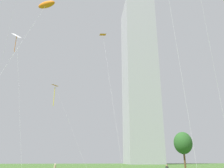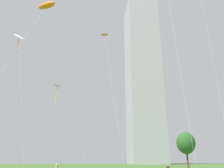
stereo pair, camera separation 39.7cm
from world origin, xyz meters
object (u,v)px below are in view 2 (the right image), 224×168
Objects in this scene: kite_flying_7 at (105,36)px; park_tree_0 at (186,143)px; kite_flying_0 at (47,5)px; kite_flying_6 at (57,89)px; distant_highrise_0 at (143,77)px; kite_flying_1 at (19,38)px.

kite_flying_7 is 29.04m from park_tree_0.
kite_flying_0 is 1.15× the size of kite_flying_6.
distant_highrise_0 reaches higher than kite_flying_6.
kite_flying_6 reaches higher than park_tree_0.
kite_flying_1 is 18.25m from kite_flying_7.
kite_flying_1 is at bearing -118.45° from distant_highrise_0.
kite_flying_7 is at bearing -3.95° from kite_flying_1.
kite_flying_1 reaches higher than kite_flying_0.
kite_flying_7 reaches higher than park_tree_0.
park_tree_0 is at bearing 8.33° from kite_flying_6.
kite_flying_6 is (8.90, -0.59, -11.28)m from kite_flying_1.
kite_flying_6 is 0.58× the size of kite_flying_7.
kite_flying_0 is at bearing -66.08° from kite_flying_1.
distant_highrise_0 is (48.60, 82.64, 23.67)m from kite_flying_1.
kite_flying_0 is 24.55m from kite_flying_7.
kite_flying_7 is 92.07m from distant_highrise_0.
kite_flying_0 is 0.68× the size of kite_flying_1.
kite_flying_6 is 15.43m from kite_flying_7.
kite_flying_1 is at bearing 176.05° from kite_flying_7.
distant_highrise_0 is (30.42, 83.89, 22.65)m from kite_flying_7.
distant_highrise_0 reaches higher than kite_flying_7.
kite_flying_7 is at bearing -165.51° from park_tree_0.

